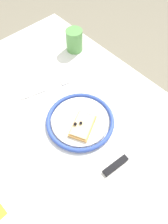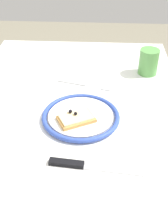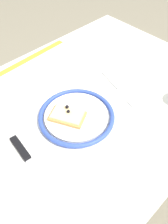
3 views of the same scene
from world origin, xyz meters
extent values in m
cube|color=white|center=(0.00, 0.00, 0.75)|extent=(1.20, 0.73, 0.04)
cylinder|color=#4C4742|center=(-0.54, -0.31, 0.37)|extent=(0.05, 0.05, 0.73)
cylinder|color=#4C4742|center=(-0.54, 0.31, 0.37)|extent=(0.05, 0.05, 0.73)
cylinder|color=white|center=(-0.02, 0.03, 0.78)|extent=(0.20, 0.20, 0.01)
torus|color=#334FB2|center=(-0.02, 0.03, 0.78)|extent=(0.24, 0.24, 0.01)
cube|color=tan|center=(0.01, 0.02, 0.79)|extent=(0.11, 0.12, 0.01)
cube|color=beige|center=(0.01, 0.02, 0.80)|extent=(0.09, 0.11, 0.01)
sphere|color=black|center=(0.00, 0.02, 0.81)|extent=(0.01, 0.01, 0.01)
sphere|color=black|center=(-0.01, 0.00, 0.81)|extent=(0.01, 0.01, 0.01)
cube|color=silver|center=(0.18, 0.13, 0.77)|extent=(0.03, 0.15, 0.00)
cube|color=black|center=(0.17, 0.01, 0.78)|extent=(0.03, 0.09, 0.01)
cube|color=#BCBCBC|center=(-0.23, -0.01, 0.78)|extent=(0.04, 0.11, 0.00)
cube|color=#BCBCBC|center=(-0.20, 0.11, 0.78)|extent=(0.03, 0.04, 0.00)
cylinder|color=#599E4C|center=(-0.32, 0.26, 0.82)|extent=(0.07, 0.07, 0.10)
camera|label=1|loc=(0.27, -0.22, 1.42)|focal=34.29mm
camera|label=2|loc=(0.70, 0.08, 1.33)|focal=47.78mm
camera|label=3|loc=(0.29, 0.39, 1.33)|focal=37.50mm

